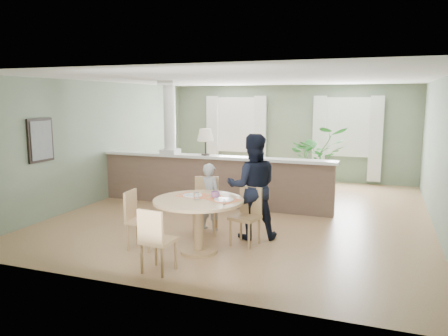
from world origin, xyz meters
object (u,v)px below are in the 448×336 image
at_px(dining_table, 199,210).
at_px(chair_near, 155,238).
at_px(chair_far_man, 247,213).
at_px(chair_side, 138,217).
at_px(man_person, 252,186).
at_px(sofa, 270,177).
at_px(houseplant, 317,158).
at_px(chair_far_boy, 206,202).
at_px(child_person, 209,197).

xyz_separation_m(dining_table, chair_near, (-0.22, -0.97, -0.16)).
height_order(chair_far_man, chair_side, chair_far_man).
bearing_deg(dining_table, man_person, 59.89).
height_order(sofa, man_person, man_person).
bearing_deg(houseplant, man_person, -95.32).
distance_m(sofa, chair_side, 4.73).
relative_size(chair_near, chair_side, 0.98).
relative_size(dining_table, chair_side, 1.50).
bearing_deg(chair_near, chair_far_boy, -81.91).
bearing_deg(chair_far_boy, dining_table, -88.41).
relative_size(houseplant, chair_far_man, 1.78).
distance_m(chair_far_boy, man_person, 0.91).
xyz_separation_m(chair_far_boy, chair_side, (-0.69, -1.12, -0.03)).
relative_size(sofa, chair_far_man, 3.01).
xyz_separation_m(chair_far_man, chair_near, (-0.78, -1.59, -0.01)).
xyz_separation_m(dining_table, man_person, (0.55, 0.95, 0.22)).
relative_size(chair_far_boy, chair_side, 1.06).
relative_size(houseplant, chair_side, 1.80).
bearing_deg(houseplant, chair_near, -100.56).
bearing_deg(chair_side, chair_far_man, -68.96).
xyz_separation_m(dining_table, chair_far_boy, (-0.29, 0.97, -0.12)).
xyz_separation_m(sofa, man_person, (0.59, -3.52, 0.47)).
distance_m(chair_far_man, chair_near, 1.78).
distance_m(sofa, man_person, 3.60).
bearing_deg(man_person, houseplant, -116.20).
height_order(chair_near, man_person, man_person).
bearing_deg(child_person, houseplant, -93.55).
xyz_separation_m(sofa, chair_far_boy, (-0.25, -3.51, 0.13)).
xyz_separation_m(houseplant, dining_table, (-0.96, -5.37, -0.16)).
bearing_deg(dining_table, chair_near, -102.69).
distance_m(chair_near, man_person, 2.10).
height_order(dining_table, child_person, child_person).
distance_m(dining_table, man_person, 1.12).
height_order(dining_table, chair_near, dining_table).
bearing_deg(man_person, child_person, -31.39).
distance_m(sofa, houseplant, 1.41).
bearing_deg(man_person, chair_side, 15.01).
relative_size(sofa, dining_table, 2.03).
xyz_separation_m(dining_table, child_person, (-0.28, 1.11, -0.05)).
distance_m(houseplant, dining_table, 5.46).
bearing_deg(chair_far_boy, chair_far_man, -36.57).
bearing_deg(chair_far_boy, houseplant, 58.97).
relative_size(sofa, man_person, 1.58).
bearing_deg(dining_table, chair_far_man, 48.05).
distance_m(chair_side, man_person, 1.93).
height_order(chair_far_boy, child_person, child_person).
height_order(sofa, child_person, child_person).
bearing_deg(chair_far_boy, sofa, 70.75).
relative_size(dining_table, chair_far_man, 1.48).
distance_m(dining_table, chair_far_man, 0.86).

